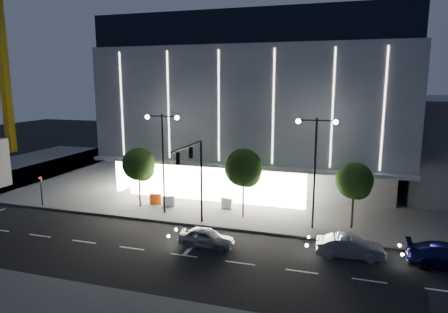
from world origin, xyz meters
TOP-DOWN VIEW (x-y plane):
  - ground at (0.00, 0.00)m, footprint 160.00×160.00m
  - sidewalk_museum at (5.00, 24.00)m, footprint 70.00×40.00m
  - museum at (2.98, 22.31)m, footprint 30.00×25.80m
  - traffic_mast at (1.00, 3.34)m, footprint 0.33×5.89m
  - street_lamp_west at (-3.00, 6.00)m, footprint 3.16×0.36m
  - street_lamp_east at (10.00, 6.00)m, footprint 3.16×0.36m
  - ped_signal_far at (-15.00, 4.50)m, footprint 0.22×0.24m
  - tower_crane at (-40.92, 28.00)m, footprint 32.00×2.00m
  - tree_left at (-5.97, 7.02)m, footprint 3.02×3.02m
  - tree_mid at (4.03, 7.02)m, footprint 3.25×3.25m
  - tree_right at (13.03, 7.02)m, footprint 2.91×2.91m
  - car_lead at (3.00, 0.34)m, footprint 4.14×1.83m
  - car_second at (12.86, 1.57)m, footprint 4.56×1.84m
  - barrier_b at (-3.42, 7.75)m, footprint 1.11×0.67m
  - barrier_c at (-4.94, 8.10)m, footprint 1.13×0.54m
  - barrier_d at (2.00, 8.76)m, footprint 1.13×0.49m

SIDE VIEW (x-z plane):
  - ground at x=0.00m, z-range 0.00..0.00m
  - sidewalk_museum at x=5.00m, z-range 0.00..0.15m
  - barrier_b at x=-3.42m, z-range 0.15..1.15m
  - barrier_c at x=-4.94m, z-range 0.15..1.15m
  - barrier_d at x=2.00m, z-range 0.15..1.15m
  - car_lead at x=3.00m, z-range 0.00..1.38m
  - car_second at x=12.86m, z-range 0.00..1.47m
  - ped_signal_far at x=-15.00m, z-range 0.39..3.39m
  - tree_right at x=13.03m, z-range 1.13..6.64m
  - tree_left at x=-5.97m, z-range 1.17..6.90m
  - tree_mid at x=4.03m, z-range 1.26..7.41m
  - traffic_mast at x=1.00m, z-range 1.49..8.56m
  - street_lamp_west at x=-3.00m, z-range 1.46..10.46m
  - street_lamp_east at x=10.00m, z-range 1.46..10.46m
  - museum at x=2.98m, z-range 0.27..18.27m
  - tower_crane at x=-40.92m, z-range 6.26..34.76m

